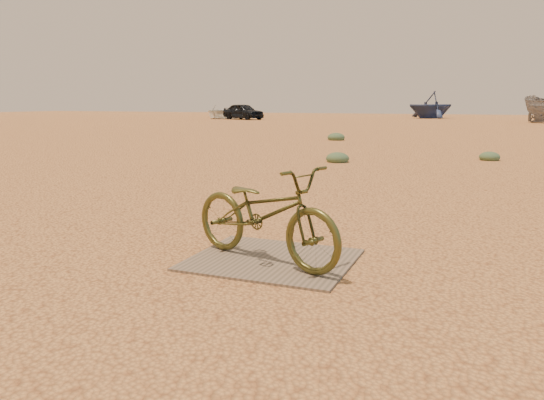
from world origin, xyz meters
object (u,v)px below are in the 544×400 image
at_px(car, 243,111).
at_px(boat_near_left, 223,112).
at_px(plywood_board, 272,260).
at_px(bicycle, 265,213).
at_px(boat_far_left, 431,105).

distance_m(car, boat_near_left, 3.64).
bearing_deg(plywood_board, bicycle, -110.38).
bearing_deg(boat_far_left, car, -101.81).
xyz_separation_m(boat_near_left, boat_far_left, (16.61, 6.61, 0.59)).
bearing_deg(boat_near_left, plywood_board, -71.75).
distance_m(bicycle, boat_far_left, 43.81).
distance_m(boat_near_left, boat_far_left, 17.89).
relative_size(plywood_board, bicycle, 0.86).
xyz_separation_m(plywood_board, boat_far_left, (-2.90, 43.62, 1.14)).
height_order(bicycle, car, car).
relative_size(car, boat_near_left, 0.68).
bearing_deg(bicycle, car, 45.51).
height_order(car, boat_far_left, boat_far_left).
bearing_deg(boat_near_left, boat_far_left, 12.14).
height_order(bicycle, boat_far_left, boat_far_left).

